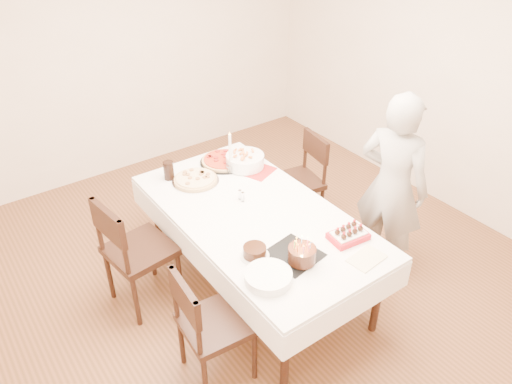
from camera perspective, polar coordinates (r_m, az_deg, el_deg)
floor at (r=4.47m, az=0.87°, el=-9.42°), size 5.00×5.00×0.00m
wall_back at (r=5.75m, az=-14.56°, el=15.23°), size 4.50×0.04×2.70m
wall_right at (r=5.25m, az=21.64°, el=12.29°), size 0.04×5.00×2.70m
dining_table at (r=4.14m, az=0.00°, el=-6.64°), size 1.22×2.18×0.75m
chair_right_savory at (r=4.84m, az=4.63°, el=1.15°), size 0.55×0.55×0.93m
chair_left_savory at (r=4.03m, az=-13.09°, el=-6.52°), size 0.58×0.58×1.02m
chair_left_dessert at (r=3.45m, az=-4.61°, el=-14.80°), size 0.52×0.52×0.94m
person at (r=4.23m, az=15.27°, el=0.57°), size 0.55×0.69×1.65m
pizza_white at (r=4.31m, az=-6.93°, el=1.42°), size 0.50×0.50×0.04m
pizza_pepperoni at (r=4.58m, az=-3.70°, el=3.61°), size 0.52×0.52×0.04m
red_placemat at (r=4.45m, az=0.06°, el=2.45°), size 0.36×0.36×0.01m
pasta_bowl at (r=4.48m, az=-1.26°, el=3.62°), size 0.35×0.35×0.11m
taper_candle at (r=4.34m, az=-2.97°, el=4.55°), size 0.09×0.09×0.40m
shaker_pair at (r=4.02m, az=-1.52°, el=-0.55°), size 0.09×0.09×0.08m
cola_glass at (r=4.36m, az=-9.95°, el=2.45°), size 0.10×0.10×0.17m
layer_cake at (r=3.47m, az=-0.16°, el=-6.85°), size 0.21×0.21×0.09m
cake_board at (r=3.52m, az=4.25°, el=-7.21°), size 0.39×0.39×0.01m
birthday_cake at (r=3.41m, az=5.30°, el=-6.71°), size 0.24×0.24×0.17m
strawberry_box at (r=3.69m, az=10.51°, el=-4.85°), size 0.29×0.21×0.07m
box_lid at (r=3.56m, az=12.52°, el=-7.49°), size 0.28×0.20×0.02m
plate_stack at (r=3.30m, az=1.41°, el=-9.69°), size 0.38×0.38×0.06m
china_plate at (r=3.34m, az=1.53°, el=-9.73°), size 0.22×0.22×0.01m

